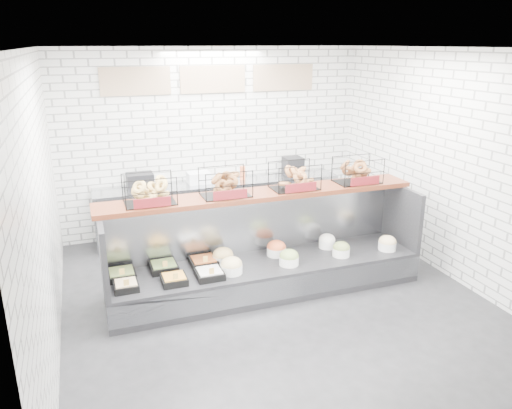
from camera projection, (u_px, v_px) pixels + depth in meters
name	position (u px, v px, depth m)	size (l,w,h in m)	color
ground	(275.00, 300.00, 6.20)	(5.50, 5.50, 0.00)	black
room_shell	(259.00, 128.00, 6.10)	(5.02, 5.51, 3.01)	white
display_case	(264.00, 265.00, 6.40)	(4.00, 0.90, 1.20)	black
bagel_shelf	(261.00, 183.00, 6.24)	(4.10, 0.50, 0.40)	#441B0E
prep_counter	(221.00, 207.00, 8.23)	(4.00, 0.60, 1.20)	#93969B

